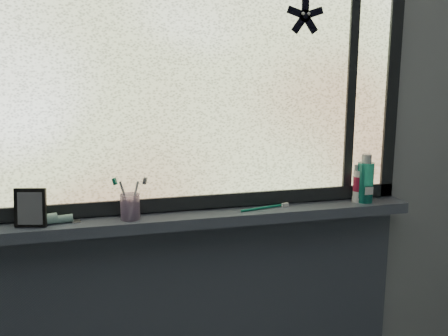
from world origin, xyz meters
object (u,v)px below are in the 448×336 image
at_px(toothbrush_cup, 130,207).
at_px(mouthwash_bottle, 365,178).
at_px(cream_tube, 359,182).
at_px(vanity_mirror, 30,208).

relative_size(toothbrush_cup, mouthwash_bottle, 0.57).
height_order(mouthwash_bottle, cream_tube, mouthwash_bottle).
bearing_deg(mouthwash_bottle, cream_tube, 152.13).
distance_m(vanity_mirror, mouthwash_bottle, 1.23).
bearing_deg(vanity_mirror, cream_tube, 14.02).
bearing_deg(mouthwash_bottle, vanity_mirror, -179.89).
height_order(vanity_mirror, toothbrush_cup, vanity_mirror).
distance_m(vanity_mirror, cream_tube, 1.21).
relative_size(mouthwash_bottle, cream_tube, 1.49).
relative_size(vanity_mirror, toothbrush_cup, 1.46).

